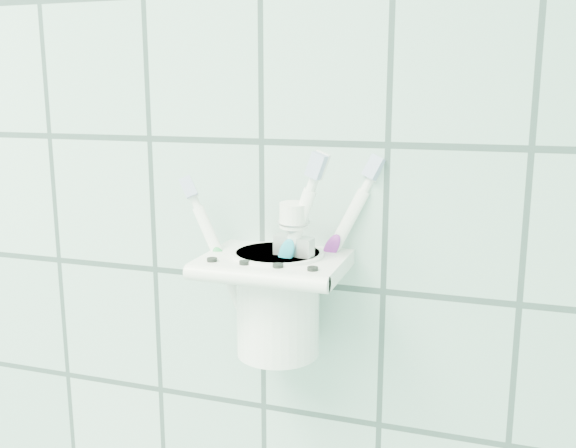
# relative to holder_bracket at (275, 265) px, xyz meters

# --- Properties ---
(holder_bracket) EXTENTS (0.13, 0.11, 0.04)m
(holder_bracket) POSITION_rel_holder_bracket_xyz_m (0.00, 0.00, 0.00)
(holder_bracket) COLOR white
(holder_bracket) RESTS_ON wall_back
(cup) EXTENTS (0.09, 0.09, 0.10)m
(cup) POSITION_rel_holder_bracket_xyz_m (0.00, 0.00, -0.03)
(cup) COLOR white
(cup) RESTS_ON holder_bracket
(toothbrush_pink) EXTENTS (0.08, 0.03, 0.17)m
(toothbrush_pink) POSITION_rel_holder_bracket_xyz_m (-0.01, -0.01, 0.01)
(toothbrush_pink) COLOR white
(toothbrush_pink) RESTS_ON cup
(toothbrush_blue) EXTENTS (0.08, 0.05, 0.20)m
(toothbrush_blue) POSITION_rel_holder_bracket_xyz_m (0.00, 0.02, 0.02)
(toothbrush_blue) COLOR white
(toothbrush_blue) RESTS_ON cup
(toothbrush_orange) EXTENTS (0.07, 0.02, 0.20)m
(toothbrush_orange) POSITION_rel_holder_bracket_xyz_m (-0.02, -0.01, 0.02)
(toothbrush_orange) COLOR white
(toothbrush_orange) RESTS_ON cup
(toothpaste_tube) EXTENTS (0.04, 0.04, 0.14)m
(toothpaste_tube) POSITION_rel_holder_bracket_xyz_m (0.02, 0.00, 0.00)
(toothpaste_tube) COLOR silver
(toothpaste_tube) RESTS_ON cup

